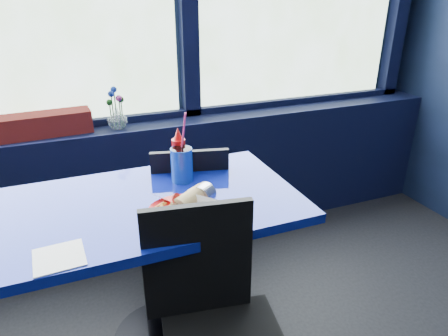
% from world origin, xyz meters
% --- Properties ---
extents(window_sill, '(5.00, 0.26, 0.80)m').
position_xyz_m(window_sill, '(0.00, 2.87, 0.40)').
color(window_sill, black).
rests_on(window_sill, ground).
extents(near_table, '(1.20, 0.70, 0.75)m').
position_xyz_m(near_table, '(0.30, 2.00, 0.57)').
color(near_table, black).
rests_on(near_table, ground).
extents(chair_near_front, '(0.46, 0.46, 0.89)m').
position_xyz_m(chair_near_front, '(0.41, 1.55, 0.51)').
color(chair_near_front, black).
rests_on(chair_near_front, ground).
extents(chair_near_back, '(0.46, 0.46, 0.85)m').
position_xyz_m(chair_near_back, '(0.51, 2.33, 0.49)').
color(chair_near_back, black).
rests_on(chair_near_back, ground).
extents(planter_box, '(0.61, 0.19, 0.12)m').
position_xyz_m(planter_box, '(-0.14, 2.87, 0.86)').
color(planter_box, maroon).
rests_on(planter_box, window_sill).
extents(flower_vase, '(0.12, 0.12, 0.24)m').
position_xyz_m(flower_vase, '(0.30, 2.83, 0.87)').
color(flower_vase, silver).
rests_on(flower_vase, window_sill).
extents(food_basket, '(0.29, 0.29, 0.10)m').
position_xyz_m(food_basket, '(0.39, 1.84, 0.78)').
color(food_basket, red).
rests_on(food_basket, near_table).
extents(ketchup_bottle, '(0.06, 0.06, 0.23)m').
position_xyz_m(ketchup_bottle, '(0.48, 2.20, 0.85)').
color(ketchup_bottle, red).
rests_on(ketchup_bottle, near_table).
extents(soda_cup, '(0.10, 0.10, 0.32)m').
position_xyz_m(soda_cup, '(0.48, 2.13, 0.83)').
color(soda_cup, '#0E369C').
rests_on(soda_cup, near_table).
extents(napkin, '(0.16, 0.16, 0.00)m').
position_xyz_m(napkin, '(-0.05, 1.74, 0.75)').
color(napkin, white).
rests_on(napkin, near_table).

